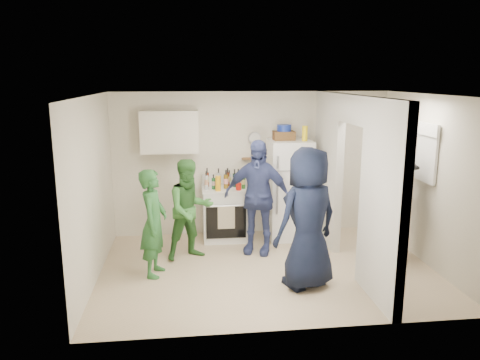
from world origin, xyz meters
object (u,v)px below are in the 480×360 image
yellow_cup_stack_top (305,133)px  person_nook (394,207)px  stove (225,213)px  wicker_basket (284,136)px  fridge (289,190)px  person_green_left (154,223)px  person_green_center (190,210)px  blue_bowl (284,128)px  person_denim (257,197)px  person_navy (308,218)px

yellow_cup_stack_top → person_nook: size_ratio=0.15×
person_nook → stove: bearing=-83.3°
wicker_basket → fridge: bearing=-26.6°
person_green_left → fridge: bearing=-47.5°
person_green_center → blue_bowl: bearing=5.5°
stove → person_green_left: bearing=-128.8°
yellow_cup_stack_top → person_green_center: size_ratio=0.16×
stove → person_denim: person_denim is taller
fridge → person_green_left: size_ratio=1.12×
fridge → person_green_left: 2.59m
fridge → person_green_left: (-2.21, -1.34, -0.09)m
fridge → person_nook: fridge is taller
person_nook → person_denim: bearing=-72.2°
person_green_center → person_nook: person_nook is taller
fridge → person_green_center: 1.87m
person_nook → yellow_cup_stack_top: bearing=-101.0°
yellow_cup_stack_top → person_nook: yellow_cup_stack_top is taller
person_green_center → person_navy: bearing=-59.6°
stove → person_green_left: (-1.10, -1.37, 0.30)m
wicker_basket → person_denim: bearing=-128.6°
fridge → yellow_cup_stack_top: bearing=-24.4°
blue_bowl → person_green_center: (-1.60, -0.82, -1.13)m
person_green_center → yellow_cup_stack_top: bearing=-2.4°
stove → person_denim: bearing=-55.8°
fridge → person_green_left: fridge is taller
stove → person_green_left: size_ratio=0.60×
fridge → wicker_basket: size_ratio=4.86×
wicker_basket → person_green_left: bearing=-146.7°
fridge → person_navy: (-0.19, -1.95, 0.09)m
blue_bowl → person_denim: 1.34m
person_denim → fridge: bearing=66.6°
person_navy → yellow_cup_stack_top: bearing=-126.4°
fridge → person_denim: 0.92m
person_nook → wicker_basket: bearing=-97.5°
yellow_cup_stack_top → person_navy: size_ratio=0.13×
person_green_left → person_denim: (1.56, 0.70, 0.15)m
blue_bowl → person_green_left: 2.78m
person_green_left → person_denim: 1.71m
stove → fridge: size_ratio=0.53×
wicker_basket → person_green_center: bearing=-152.9°
blue_bowl → person_denim: bearing=-128.6°
stove → person_green_center: size_ratio=0.59×
yellow_cup_stack_top → person_green_left: bearing=-153.0°
wicker_basket → person_nook: wicker_basket is taller
blue_bowl → person_green_left: blue_bowl is taller
stove → yellow_cup_stack_top: 1.92m
wicker_basket → person_nook: (1.44, -1.24, -0.94)m
yellow_cup_stack_top → person_nook: 1.85m
fridge → person_navy: person_navy is taller
person_green_left → person_navy: size_ratio=0.81×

